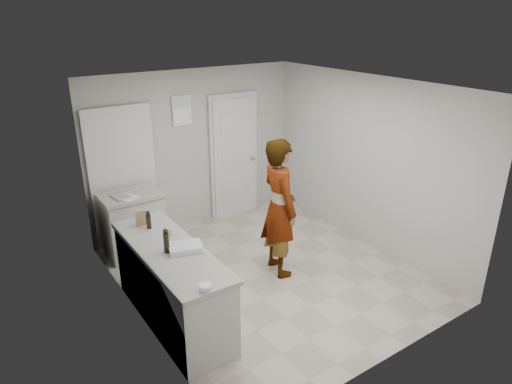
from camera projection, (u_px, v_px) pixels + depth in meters
ground at (267, 273)px, 6.15m from camera, size 4.00×4.00×0.00m
room_shell at (187, 166)px, 7.18m from camera, size 4.00×4.00×4.00m
main_counter at (172, 288)px, 5.08m from camera, size 0.64×1.96×0.93m
side_counter at (134, 226)px, 6.53m from camera, size 0.84×0.61×0.93m
person at (279, 208)px, 5.90m from camera, size 0.56×0.74×1.85m
cake_mix_box at (141, 218)px, 5.39m from camera, size 0.13×0.08×0.19m
spice_jar at (169, 233)px, 5.15m from camera, size 0.06×0.06×0.09m
oil_cruet_a at (149, 220)px, 5.31m from camera, size 0.06×0.06×0.22m
oil_cruet_b at (166, 241)px, 4.78m from camera, size 0.06×0.06×0.28m
baking_dish at (185, 248)px, 4.86m from camera, size 0.41×0.34×0.06m
egg_bowl at (205, 287)px, 4.18m from camera, size 0.12×0.12×0.05m
papers at (126, 197)px, 6.22m from camera, size 0.34×0.37×0.01m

